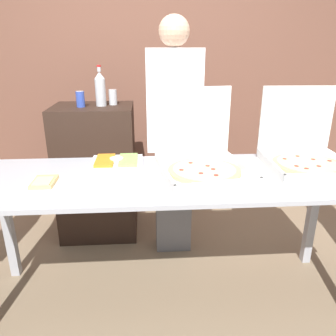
{
  "coord_description": "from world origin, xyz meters",
  "views": [
    {
      "loc": [
        -0.13,
        -1.77,
        1.59
      ],
      "look_at": [
        0.0,
        0.0,
        0.94
      ],
      "focal_mm": 35.0,
      "sensor_mm": 36.0,
      "label": 1
    }
  ],
  "objects_px": {
    "paper_plate_front_center": "(44,183)",
    "soda_bottle": "(100,89)",
    "veggie_tray": "(117,163)",
    "soda_can_silver": "(113,97)",
    "soda_can_colored": "(80,99)",
    "pizza_box_far_right": "(304,153)",
    "person_guest_plaid": "(174,137)",
    "pizza_box_far_left": "(201,159)"
  },
  "relations": [
    {
      "from": "pizza_box_far_left",
      "to": "soda_bottle",
      "type": "distance_m",
      "value": 1.14
    },
    {
      "from": "soda_bottle",
      "to": "soda_can_silver",
      "type": "distance_m",
      "value": 0.13
    },
    {
      "from": "paper_plate_front_center",
      "to": "person_guest_plaid",
      "type": "relative_size",
      "value": 0.14
    },
    {
      "from": "pizza_box_far_right",
      "to": "soda_can_colored",
      "type": "height_order",
      "value": "pizza_box_far_right"
    },
    {
      "from": "veggie_tray",
      "to": "person_guest_plaid",
      "type": "height_order",
      "value": "person_guest_plaid"
    },
    {
      "from": "soda_bottle",
      "to": "soda_can_colored",
      "type": "distance_m",
      "value": 0.18
    },
    {
      "from": "soda_can_colored",
      "to": "person_guest_plaid",
      "type": "height_order",
      "value": "person_guest_plaid"
    },
    {
      "from": "paper_plate_front_center",
      "to": "soda_bottle",
      "type": "xyz_separation_m",
      "value": [
        0.21,
        1.0,
        0.39
      ]
    },
    {
      "from": "soda_can_silver",
      "to": "soda_can_colored",
      "type": "bearing_deg",
      "value": -159.53
    },
    {
      "from": "soda_can_silver",
      "to": "soda_bottle",
      "type": "bearing_deg",
      "value": -151.29
    },
    {
      "from": "soda_can_silver",
      "to": "soda_can_colored",
      "type": "xyz_separation_m",
      "value": [
        -0.25,
        -0.09,
        0.0
      ]
    },
    {
      "from": "pizza_box_far_left",
      "to": "person_guest_plaid",
      "type": "height_order",
      "value": "person_guest_plaid"
    },
    {
      "from": "soda_can_colored",
      "to": "soda_bottle",
      "type": "bearing_deg",
      "value": 15.17
    },
    {
      "from": "soda_bottle",
      "to": "pizza_box_far_right",
      "type": "bearing_deg",
      "value": -30.8
    },
    {
      "from": "veggie_tray",
      "to": "soda_bottle",
      "type": "height_order",
      "value": "soda_bottle"
    },
    {
      "from": "soda_can_colored",
      "to": "pizza_box_far_right",
      "type": "bearing_deg",
      "value": -26.83
    },
    {
      "from": "paper_plate_front_center",
      "to": "soda_bottle",
      "type": "distance_m",
      "value": 1.09
    },
    {
      "from": "pizza_box_far_right",
      "to": "person_guest_plaid",
      "type": "relative_size",
      "value": 0.28
    },
    {
      "from": "veggie_tray",
      "to": "soda_can_silver",
      "type": "distance_m",
      "value": 0.83
    },
    {
      "from": "soda_can_silver",
      "to": "soda_can_colored",
      "type": "relative_size",
      "value": 1.0
    },
    {
      "from": "veggie_tray",
      "to": "person_guest_plaid",
      "type": "xyz_separation_m",
      "value": [
        0.4,
        0.43,
        0.04
      ]
    },
    {
      "from": "veggie_tray",
      "to": "soda_bottle",
      "type": "distance_m",
      "value": 0.83
    },
    {
      "from": "paper_plate_front_center",
      "to": "soda_can_silver",
      "type": "distance_m",
      "value": 1.14
    },
    {
      "from": "pizza_box_far_right",
      "to": "paper_plate_front_center",
      "type": "relative_size",
      "value": 1.97
    },
    {
      "from": "pizza_box_far_right",
      "to": "soda_bottle",
      "type": "height_order",
      "value": "soda_bottle"
    },
    {
      "from": "pizza_box_far_left",
      "to": "person_guest_plaid",
      "type": "bearing_deg",
      "value": 92.56
    },
    {
      "from": "person_guest_plaid",
      "to": "paper_plate_front_center",
      "type": "bearing_deg",
      "value": 42.56
    },
    {
      "from": "person_guest_plaid",
      "to": "soda_can_colored",
      "type": "bearing_deg",
      "value": -19.16
    },
    {
      "from": "soda_can_silver",
      "to": "person_guest_plaid",
      "type": "relative_size",
      "value": 0.07
    },
    {
      "from": "pizza_box_far_right",
      "to": "soda_can_colored",
      "type": "relative_size",
      "value": 4.13
    },
    {
      "from": "veggie_tray",
      "to": "soda_can_colored",
      "type": "xyz_separation_m",
      "value": [
        -0.32,
        0.68,
        0.3
      ]
    },
    {
      "from": "pizza_box_far_right",
      "to": "paper_plate_front_center",
      "type": "bearing_deg",
      "value": -170.74
    },
    {
      "from": "soda_bottle",
      "to": "person_guest_plaid",
      "type": "distance_m",
      "value": 0.72
    },
    {
      "from": "pizza_box_far_left",
      "to": "pizza_box_far_right",
      "type": "distance_m",
      "value": 0.67
    },
    {
      "from": "soda_can_colored",
      "to": "soda_can_silver",
      "type": "bearing_deg",
      "value": 20.47
    },
    {
      "from": "paper_plate_front_center",
      "to": "soda_can_colored",
      "type": "xyz_separation_m",
      "value": [
        0.05,
        0.96,
        0.31
      ]
    },
    {
      "from": "pizza_box_far_left",
      "to": "person_guest_plaid",
      "type": "distance_m",
      "value": 0.58
    },
    {
      "from": "soda_can_silver",
      "to": "soda_can_colored",
      "type": "distance_m",
      "value": 0.26
    },
    {
      "from": "pizza_box_far_right",
      "to": "paper_plate_front_center",
      "type": "distance_m",
      "value": 1.57
    },
    {
      "from": "paper_plate_front_center",
      "to": "soda_bottle",
      "type": "height_order",
      "value": "soda_bottle"
    },
    {
      "from": "pizza_box_far_right",
      "to": "person_guest_plaid",
      "type": "xyz_separation_m",
      "value": [
        -0.78,
        0.51,
        -0.02
      ]
    },
    {
      "from": "pizza_box_far_right",
      "to": "soda_can_silver",
      "type": "height_order",
      "value": "pizza_box_far_right"
    }
  ]
}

